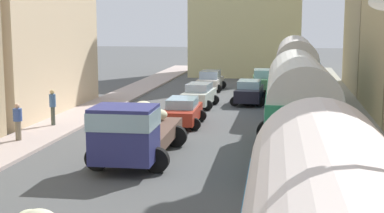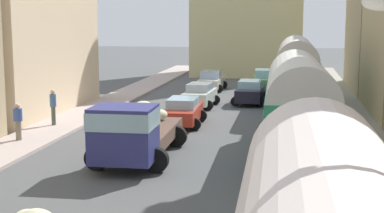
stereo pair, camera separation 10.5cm
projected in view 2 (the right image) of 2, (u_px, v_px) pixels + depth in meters
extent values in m
plane|color=#4F5151|center=(203.00, 130.00, 27.51)|extent=(154.00, 154.00, 0.00)
cube|color=#B3A29C|center=(63.00, 124.00, 28.74)|extent=(2.50, 70.00, 0.14)
cube|color=gray|center=(357.00, 134.00, 26.25)|extent=(2.50, 70.00, 0.14)
cube|color=beige|center=(25.00, 31.00, 31.92)|extent=(4.52, 11.71, 9.32)
cube|color=tan|center=(383.00, 14.00, 41.41)|extent=(4.26, 11.03, 11.43)
cube|color=#CBC288|center=(248.00, 3.00, 52.89)|extent=(10.07, 6.90, 13.56)
cube|color=#2E9163|center=(298.00, 118.00, 21.49)|extent=(2.65, 9.48, 2.33)
cylinder|color=silver|center=(299.00, 87.00, 21.31)|extent=(2.59, 9.29, 2.35)
cube|color=#99B7C6|center=(298.00, 104.00, 21.41)|extent=(2.67, 8.73, 0.75)
cylinder|color=black|center=(268.00, 132.00, 24.69)|extent=(1.00, 0.35, 1.00)
cylinder|color=black|center=(321.00, 133.00, 24.36)|extent=(1.00, 0.35, 1.00)
cylinder|color=black|center=(265.00, 166.00, 18.98)|extent=(1.00, 0.35, 1.00)
cylinder|color=black|center=(335.00, 169.00, 18.65)|extent=(1.00, 0.35, 1.00)
cube|color=teal|center=(296.00, 78.00, 34.12)|extent=(2.41, 9.92, 2.60)
cylinder|color=silver|center=(297.00, 57.00, 33.92)|extent=(2.37, 9.72, 2.30)
cube|color=#99B7C6|center=(296.00, 69.00, 34.03)|extent=(2.46, 9.12, 0.83)
cylinder|color=black|center=(278.00, 93.00, 37.50)|extent=(1.00, 0.35, 1.00)
cylinder|color=black|center=(312.00, 93.00, 37.13)|extent=(1.00, 0.35, 1.00)
cylinder|color=black|center=(276.00, 107.00, 31.52)|extent=(1.00, 0.35, 1.00)
cylinder|color=black|center=(317.00, 108.00, 31.15)|extent=(1.00, 0.35, 1.00)
cube|color=navy|center=(124.00, 134.00, 19.72)|extent=(2.21, 1.93, 1.94)
cube|color=#99B7C6|center=(124.00, 119.00, 19.63)|extent=(2.25, 2.00, 0.62)
cube|color=brown|center=(146.00, 134.00, 23.15)|extent=(2.29, 4.98, 0.55)
ellipsoid|color=beige|center=(143.00, 124.00, 22.35)|extent=(0.94, 0.99, 0.51)
ellipsoid|color=beige|center=(159.00, 115.00, 24.55)|extent=(1.04, 1.03, 0.50)
ellipsoid|color=beige|center=(138.00, 122.00, 23.08)|extent=(0.92, 0.74, 0.44)
ellipsoid|color=beige|center=(142.00, 110.00, 23.87)|extent=(0.88, 1.01, 0.48)
ellipsoid|color=beige|center=(143.00, 107.00, 24.62)|extent=(1.08, 1.10, 0.50)
cylinder|color=black|center=(156.00, 160.00, 19.96)|extent=(0.90, 0.31, 0.90)
cylinder|color=black|center=(97.00, 158.00, 20.27)|extent=(0.90, 0.31, 0.90)
cylinder|color=black|center=(176.00, 136.00, 23.95)|extent=(0.90, 0.31, 0.90)
cylinder|color=black|center=(127.00, 135.00, 24.26)|extent=(0.90, 0.31, 0.90)
cube|color=#AF3120|center=(183.00, 114.00, 28.69)|extent=(1.69, 3.94, 0.67)
cube|color=#92BBCF|center=(183.00, 103.00, 28.61)|extent=(1.45, 2.06, 0.47)
cylinder|color=black|center=(195.00, 124.00, 27.45)|extent=(0.60, 0.21, 0.60)
cylinder|color=black|center=(163.00, 123.00, 27.67)|extent=(0.60, 0.21, 0.60)
cylinder|color=black|center=(201.00, 116.00, 29.81)|extent=(0.60, 0.21, 0.60)
cylinder|color=black|center=(172.00, 115.00, 30.03)|extent=(0.60, 0.21, 0.60)
cube|color=silver|center=(200.00, 97.00, 34.56)|extent=(1.69, 3.80, 0.73)
cube|color=#A1B0C1|center=(200.00, 87.00, 34.47)|extent=(1.42, 2.00, 0.47)
cylinder|color=black|center=(208.00, 105.00, 33.34)|extent=(0.60, 0.21, 0.60)
cylinder|color=black|center=(183.00, 105.00, 33.67)|extent=(0.60, 0.21, 0.60)
cylinder|color=black|center=(215.00, 100.00, 35.56)|extent=(0.60, 0.21, 0.60)
cylinder|color=black|center=(192.00, 99.00, 35.89)|extent=(0.60, 0.21, 0.60)
cube|color=beige|center=(211.00, 83.00, 42.42)|extent=(1.61, 3.84, 0.66)
cube|color=#9CB1CB|center=(211.00, 74.00, 42.32)|extent=(1.39, 2.01, 0.57)
cylinder|color=black|center=(219.00, 89.00, 41.17)|extent=(0.60, 0.21, 0.60)
cylinder|color=black|center=(198.00, 88.00, 41.47)|extent=(0.60, 0.21, 0.60)
cylinder|color=black|center=(224.00, 85.00, 43.46)|extent=(0.60, 0.21, 0.60)
cylinder|color=black|center=(204.00, 84.00, 43.75)|extent=(0.60, 0.21, 0.60)
cube|color=black|center=(250.00, 94.00, 35.90)|extent=(1.65, 3.94, 0.76)
cube|color=#95B8C4|center=(250.00, 84.00, 35.81)|extent=(1.42, 2.06, 0.47)
cylinder|color=black|center=(240.00, 96.00, 37.28)|extent=(0.60, 0.21, 0.60)
cylinder|color=black|center=(264.00, 97.00, 36.98)|extent=(0.60, 0.21, 0.60)
cylinder|color=black|center=(236.00, 101.00, 34.93)|extent=(0.60, 0.21, 0.60)
cylinder|color=black|center=(261.00, 102.00, 34.63)|extent=(0.60, 0.21, 0.60)
cube|color=#508C56|center=(264.00, 82.00, 42.53)|extent=(1.78, 3.97, 0.71)
cube|color=#94C1CD|center=(264.00, 73.00, 42.43)|extent=(1.49, 2.09, 0.60)
cylinder|color=black|center=(254.00, 84.00, 43.85)|extent=(0.60, 0.21, 0.60)
cylinder|color=black|center=(274.00, 85.00, 43.67)|extent=(0.60, 0.21, 0.60)
cylinder|color=black|center=(254.00, 88.00, 41.49)|extent=(0.60, 0.21, 0.60)
cylinder|color=black|center=(275.00, 88.00, 41.30)|extent=(0.60, 0.21, 0.60)
cylinder|color=#7B6F59|center=(19.00, 141.00, 24.72)|extent=(0.21, 0.21, 0.14)
cylinder|color=#7B6F59|center=(19.00, 130.00, 24.64)|extent=(0.29, 0.29, 0.85)
cylinder|color=#385091|center=(18.00, 115.00, 24.53)|extent=(0.44, 0.44, 0.54)
sphere|color=tan|center=(17.00, 106.00, 24.47)|extent=(0.22, 0.22, 0.22)
cylinder|color=#464E43|center=(54.00, 126.00, 28.17)|extent=(0.18, 0.18, 0.14)
cylinder|color=#464E43|center=(54.00, 116.00, 28.09)|extent=(0.29, 0.29, 0.92)
cylinder|color=#406290|center=(53.00, 100.00, 27.97)|extent=(0.45, 0.45, 0.62)
sphere|color=tan|center=(53.00, 92.00, 27.90)|extent=(0.23, 0.23, 0.23)
ellipsoid|color=silver|center=(382.00, 2.00, 6.29)|extent=(0.44, 0.28, 0.20)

